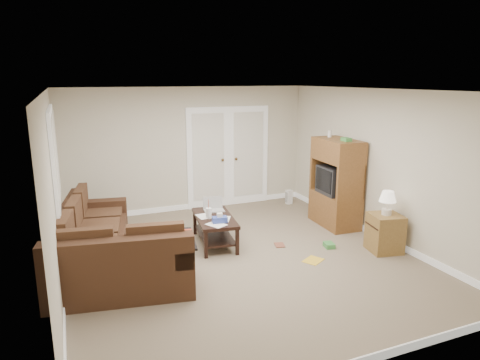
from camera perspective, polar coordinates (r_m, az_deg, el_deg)
name	(u,v)px	position (r m, az deg, el deg)	size (l,w,h in m)	color
floor	(241,258)	(6.59, 0.08, -10.39)	(5.50, 5.50, 0.00)	gray
ceiling	(241,90)	(6.03, 0.08, 11.89)	(5.00, 5.50, 0.02)	silver
wall_left	(53,196)	(5.75, -23.62, -1.94)	(0.02, 5.50, 2.50)	beige
wall_right	(379,165)	(7.49, 18.05, 1.90)	(0.02, 5.50, 2.50)	beige
wall_back	(189,150)	(8.75, -6.84, 4.06)	(5.00, 0.02, 2.50)	beige
wall_front	(361,245)	(3.91, 15.86, -8.32)	(5.00, 0.02, 2.50)	beige
baseboards	(241,255)	(6.57, 0.08, -9.99)	(5.00, 5.50, 0.10)	white
french_doors	(229,157)	(9.01, -1.53, 3.04)	(1.80, 0.05, 2.13)	white
window_left	(55,158)	(6.67, -23.46, 2.71)	(0.05, 1.92, 1.42)	white
sectional_sofa	(104,250)	(6.32, -17.64, -8.90)	(1.94, 2.98, 0.84)	#422819
coffee_table	(215,229)	(7.07, -3.40, -6.49)	(0.72, 1.22, 0.78)	black
tv_armoire	(336,182)	(7.98, 12.66, -0.31)	(0.60, 1.03, 1.72)	brown
side_cabinet	(385,230)	(7.10, 18.77, -6.31)	(0.54, 0.54, 0.98)	olive
space_heater	(289,197)	(9.32, 6.55, -2.26)	(0.12, 0.10, 0.31)	white
floor_magazine	(313,260)	(6.60, 9.73, -10.51)	(0.30, 0.24, 0.01)	gold
floor_greenbox	(329,245)	(7.12, 11.79, -8.50)	(0.14, 0.19, 0.08)	#419042
floor_book	(275,245)	(7.07, 4.69, -8.67)	(0.15, 0.21, 0.02)	brown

